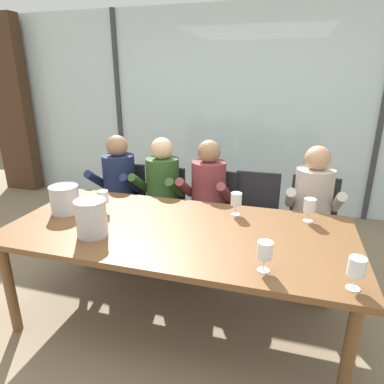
# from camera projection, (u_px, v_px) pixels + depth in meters

# --- Properties ---
(ground) EXTENTS (14.00, 14.00, 0.00)m
(ground) POSITION_uv_depth(u_px,v_px,m) (209.00, 254.00, 3.49)
(ground) COLOR #847056
(window_glass_panel) EXTENTS (7.58, 0.03, 2.60)m
(window_glass_panel) POSITION_uv_depth(u_px,v_px,m) (237.00, 112.00, 4.40)
(window_glass_panel) COLOR silver
(window_glass_panel) RESTS_ON ground
(window_mullion_left) EXTENTS (0.06, 0.06, 2.60)m
(window_mullion_left) POSITION_uv_depth(u_px,v_px,m) (119.00, 109.00, 4.83)
(window_mullion_left) COLOR #38383D
(window_mullion_left) RESTS_ON ground
(window_mullion_right) EXTENTS (0.06, 0.06, 2.60)m
(window_mullion_right) POSITION_uv_depth(u_px,v_px,m) (382.00, 117.00, 3.93)
(window_mullion_right) COLOR #38383D
(window_mullion_right) RESTS_ON ground
(hillside_vineyard) EXTENTS (13.58, 2.40, 1.76)m
(hillside_vineyard) POSITION_uv_depth(u_px,v_px,m) (260.00, 116.00, 7.70)
(hillside_vineyard) COLOR #568942
(hillside_vineyard) RESTS_ON ground
(curtain_heavy_drape) EXTENTS (0.56, 0.20, 2.60)m
(curtain_heavy_drape) POSITION_uv_depth(u_px,v_px,m) (12.00, 107.00, 5.15)
(curtain_heavy_drape) COLOR #472D1E
(curtain_heavy_drape) RESTS_ON ground
(dining_table) EXTENTS (2.38, 1.11, 0.75)m
(dining_table) POSITION_uv_depth(u_px,v_px,m) (178.00, 236.00, 2.36)
(dining_table) COLOR brown
(dining_table) RESTS_ON ground
(chair_near_curtain) EXTENTS (0.44, 0.44, 0.89)m
(chair_near_curtain) POSITION_uv_depth(u_px,v_px,m) (123.00, 200.00, 3.51)
(chair_near_curtain) COLOR #232328
(chair_near_curtain) RESTS_ON ground
(chair_left_of_center) EXTENTS (0.50, 0.50, 0.89)m
(chair_left_of_center) POSITION_uv_depth(u_px,v_px,m) (162.00, 204.00, 3.41)
(chair_left_of_center) COLOR #232328
(chair_left_of_center) RESTS_ON ground
(chair_center) EXTENTS (0.50, 0.50, 0.89)m
(chair_center) POSITION_uv_depth(u_px,v_px,m) (212.00, 209.00, 3.27)
(chair_center) COLOR #232328
(chair_center) RESTS_ON ground
(chair_right_of_center) EXTENTS (0.44, 0.44, 0.89)m
(chair_right_of_center) POSITION_uv_depth(u_px,v_px,m) (255.00, 213.00, 3.20)
(chair_right_of_center) COLOR #232328
(chair_right_of_center) RESTS_ON ground
(chair_near_window_right) EXTENTS (0.48, 0.48, 0.89)m
(chair_near_window_right) POSITION_uv_depth(u_px,v_px,m) (312.00, 219.00, 3.06)
(chair_near_window_right) COLOR #232328
(chair_near_window_right) RESTS_ON ground
(person_navy_polo) EXTENTS (0.47, 0.62, 1.21)m
(person_navy_polo) POSITION_uv_depth(u_px,v_px,m) (116.00, 188.00, 3.35)
(person_navy_polo) COLOR #192347
(person_navy_polo) RESTS_ON ground
(person_olive_shirt) EXTENTS (0.49, 0.63, 1.21)m
(person_olive_shirt) POSITION_uv_depth(u_px,v_px,m) (159.00, 192.00, 3.23)
(person_olive_shirt) COLOR #2D5123
(person_olive_shirt) RESTS_ON ground
(person_maroon_top) EXTENTS (0.48, 0.63, 1.21)m
(person_maroon_top) POSITION_uv_depth(u_px,v_px,m) (206.00, 197.00, 3.11)
(person_maroon_top) COLOR brown
(person_maroon_top) RESTS_ON ground
(person_beige_jumper) EXTENTS (0.46, 0.61, 1.21)m
(person_beige_jumper) POSITION_uv_depth(u_px,v_px,m) (312.00, 207.00, 2.86)
(person_beige_jumper) COLOR #B7AD9E
(person_beige_jumper) RESTS_ON ground
(ice_bucket_primary) EXTENTS (0.22, 0.22, 0.22)m
(ice_bucket_primary) POSITION_uv_depth(u_px,v_px,m) (65.00, 199.00, 2.57)
(ice_bucket_primary) COLOR #B7B7BC
(ice_bucket_primary) RESTS_ON dining_table
(ice_bucket_secondary) EXTENTS (0.21, 0.21, 0.25)m
(ice_bucket_secondary) POSITION_uv_depth(u_px,v_px,m) (91.00, 217.00, 2.20)
(ice_bucket_secondary) COLOR #B7B7BC
(ice_bucket_secondary) RESTS_ON dining_table
(wine_glass_by_left_taster) EXTENTS (0.08, 0.08, 0.17)m
(wine_glass_by_left_taster) POSITION_uv_depth(u_px,v_px,m) (357.00, 268.00, 1.64)
(wine_glass_by_left_taster) COLOR silver
(wine_glass_by_left_taster) RESTS_ON dining_table
(wine_glass_near_bucket) EXTENTS (0.08, 0.08, 0.17)m
(wine_glass_near_bucket) POSITION_uv_depth(u_px,v_px,m) (236.00, 200.00, 2.53)
(wine_glass_near_bucket) COLOR silver
(wine_glass_near_bucket) RESTS_ON dining_table
(wine_glass_center_pour) EXTENTS (0.08, 0.08, 0.17)m
(wine_glass_center_pour) POSITION_uv_depth(u_px,v_px,m) (103.00, 198.00, 2.57)
(wine_glass_center_pour) COLOR silver
(wine_glass_center_pour) RESTS_ON dining_table
(wine_glass_by_right_taster) EXTENTS (0.08, 0.08, 0.17)m
(wine_glass_by_right_taster) POSITION_uv_depth(u_px,v_px,m) (310.00, 206.00, 2.41)
(wine_glass_by_right_taster) COLOR silver
(wine_glass_by_right_taster) RESTS_ON dining_table
(wine_glass_spare_empty) EXTENTS (0.08, 0.08, 0.17)m
(wine_glass_spare_empty) POSITION_uv_depth(u_px,v_px,m) (265.00, 251.00, 1.79)
(wine_glass_spare_empty) COLOR silver
(wine_glass_spare_empty) RESTS_ON dining_table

